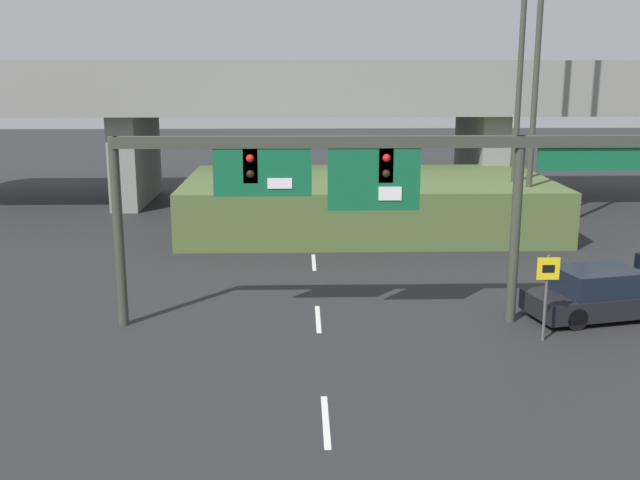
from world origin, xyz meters
The scene contains 8 objects.
lane_markings centered at (0.00, 15.13, 0.00)m, with size 0.14×34.74×0.01m.
signal_gantry centered at (1.13, 11.52, 4.33)m, with size 14.87×0.44×5.36m.
speed_limit_sign centered at (6.02, 9.96, 1.55)m, with size 0.60×0.11×2.37m.
highway_light_pole_near centered at (9.00, 21.58, 8.72)m, with size 0.70×0.36×16.68m.
highway_light_pole_far centered at (8.77, 23.02, 8.44)m, with size 0.70×0.36×16.12m.
overpass_bridge centered at (0.00, 31.60, 5.33)m, with size 44.01×8.65×7.48m.
grass_embankment centered at (2.52, 24.34, 1.16)m, with size 16.13×8.95×2.33m.
parked_sedan_near_right centered at (8.27, 11.87, 0.68)m, with size 4.59×2.75×1.47m.
Camera 1 is at (-0.51, -8.88, 7.23)m, focal length 42.00 mm.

